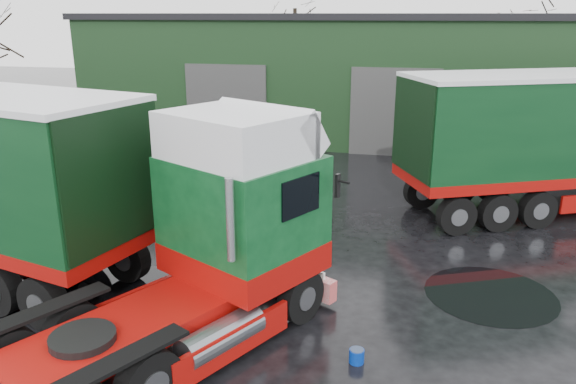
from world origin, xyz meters
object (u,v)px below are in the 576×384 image
object	(u,v)px
hero_tractor	(164,244)
wash_bucket	(357,356)
tree_back_b	(525,52)
warehouse	(400,73)
tree_back_a	(295,35)

from	to	relation	value
hero_tractor	wash_bucket	bearing A→B (deg)	34.81
tree_back_b	warehouse	bearing A→B (deg)	-128.66
hero_tractor	tree_back_b	distance (m)	34.98
warehouse	wash_bucket	world-z (taller)	warehouse
wash_bucket	tree_back_a	size ratio (longest dim) A/B	0.03
wash_bucket	warehouse	bearing A→B (deg)	90.17
tree_back_a	hero_tractor	bearing A→B (deg)	-82.26
wash_bucket	tree_back_b	size ratio (longest dim) A/B	0.04
hero_tractor	tree_back_a	distance (m)	33.40
warehouse	hero_tractor	size ratio (longest dim) A/B	4.45
wash_bucket	tree_back_b	bearing A→B (deg)	76.33
warehouse	tree_back_b	size ratio (longest dim) A/B	4.32
tree_back_a	tree_back_b	size ratio (longest dim) A/B	1.27
warehouse	wash_bucket	size ratio (longest dim) A/B	112.78
warehouse	tree_back_a	world-z (taller)	tree_back_a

